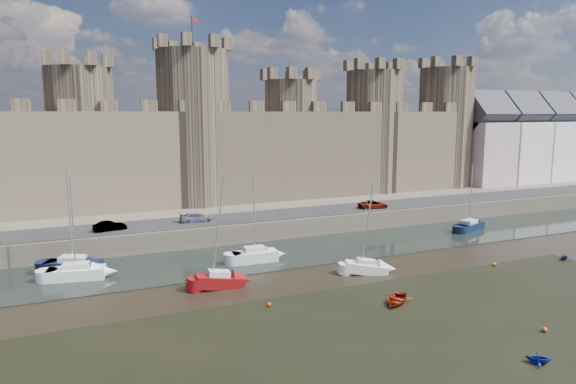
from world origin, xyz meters
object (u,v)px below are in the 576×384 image
car_1 (110,226)px  sailboat_1 (73,265)px  sailboat_0 (76,272)px  sailboat_5 (366,267)px  car_2 (196,217)px  sailboat_2 (255,255)px  sailboat_3 (469,225)px  sailboat_4 (219,280)px  car_3 (373,205)px

car_1 → sailboat_1: sailboat_1 is taller
sailboat_0 → sailboat_5: bearing=-8.6°
sailboat_1 → car_2: bearing=53.0°
sailboat_5 → sailboat_2: bearing=158.4°
sailboat_3 → car_1: bearing=149.7°
sailboat_1 → sailboat_5: bearing=1.0°
sailboat_2 → car_2: bearing=110.0°
sailboat_0 → sailboat_4: size_ratio=0.96×
sailboat_1 → sailboat_4: (12.52, -10.26, -0.09)m
car_1 → sailboat_0: (-4.05, -9.39, -2.32)m
sailboat_0 → sailboat_3: bearing=12.2°
sailboat_1 → sailboat_3: (51.28, -1.33, -0.13)m
car_2 → car_3: car_2 is taller
sailboat_0 → sailboat_4: 14.64m
sailboat_0 → sailboat_3: (51.04, 0.96, -0.06)m
sailboat_0 → sailboat_1: 2.30m
sailboat_3 → sailboat_4: size_ratio=0.88×
sailboat_1 → sailboat_4: size_ratio=1.06×
sailboat_4 → sailboat_1: bearing=145.5°
sailboat_2 → sailboat_3: size_ratio=1.17×
sailboat_4 → sailboat_0: bearing=151.9°
sailboat_1 → sailboat_0: bearing=-59.4°
sailboat_3 → sailboat_5: (-23.69, -10.78, -0.04)m
sailboat_4 → sailboat_5: sailboat_4 is taller
car_1 → sailboat_0: 10.49m
sailboat_0 → sailboat_2: (18.19, -1.52, 0.06)m
sailboat_0 → sailboat_5: sailboat_0 is taller
car_3 → sailboat_5: bearing=154.3°
car_3 → sailboat_1: (-40.67, -6.84, -2.25)m
car_1 → sailboat_4: size_ratio=0.36×
car_2 → car_1: bearing=98.3°
sailboat_4 → car_1: bearing=120.2°
sailboat_2 → sailboat_4: size_ratio=1.03×
car_2 → sailboat_2: bearing=-159.8°
sailboat_1 → sailboat_4: sailboat_1 is taller
car_3 → sailboat_2: size_ratio=0.41×
sailboat_5 → car_2: bearing=142.9°
sailboat_0 → sailboat_1: (-0.24, 2.29, 0.07)m
car_2 → sailboat_2: size_ratio=0.39×
car_1 → sailboat_5: bearing=-140.2°
sailboat_1 → sailboat_4: 16.19m
sailboat_5 → car_3: bearing=76.0°
car_2 → sailboat_3: bearing=-101.0°
sailboat_1 → sailboat_2: 18.81m
car_1 → sailboat_1: bearing=138.2°
car_1 → car_3: 36.38m
sailboat_2 → sailboat_5: size_ratio=1.15×
car_2 → sailboat_5: sailboat_5 is taller
sailboat_4 → sailboat_2: bearing=52.4°
sailboat_5 → sailboat_3: bearing=45.1°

